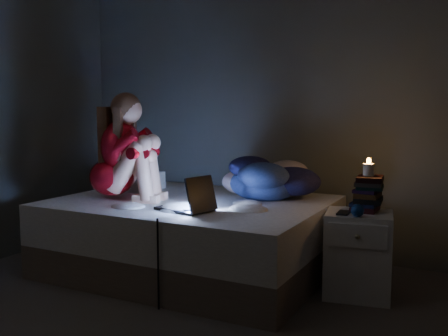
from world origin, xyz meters
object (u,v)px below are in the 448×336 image
Objects in this scene: bed at (191,235)px; nightstand at (358,254)px; candle at (368,170)px; woman at (112,146)px; laptop at (184,192)px; phone at (342,212)px.

nightstand is (1.23, 0.04, 0.01)m from bed.
candle is at bearing 5.78° from bed.
woman is 9.94× the size of candle.
laptop is at bearing -169.26° from nightstand.
candle is (0.03, 0.08, 0.54)m from nightstand.
candle reaches higher than phone.
nightstand is (1.06, 0.41, -0.39)m from laptop.
woman is (-0.54, -0.24, 0.66)m from bed.
phone reaches higher than bed.
woman reaches higher than bed.
nightstand reaches higher than bed.
woman is 1.46× the size of nightstand.
bed is 2.44× the size of woman.
woman is 1.91m from nightstand.
woman is 1.84m from candle.
laptop is 2.53× the size of phone.
phone is at bearing -129.40° from candle.
laptop is (0.17, -0.36, 0.39)m from bed.
laptop is (0.71, -0.12, -0.27)m from woman.
bed is at bearing -175.37° from phone.
woman is at bearing -168.40° from candle.
candle is at bearing -0.73° from woman.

